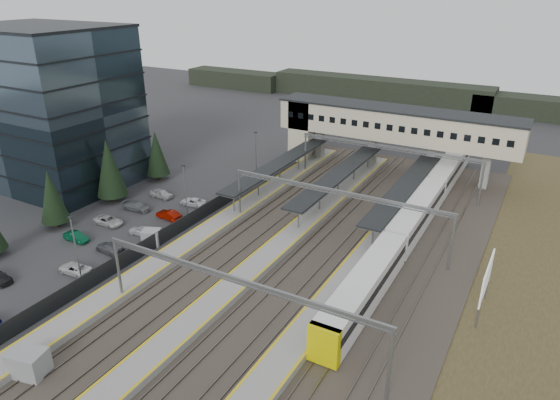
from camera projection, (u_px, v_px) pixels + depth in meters
The scene contains 15 objects.
ground at pixel (188, 269), 56.86m from camera, with size 220.00×220.00×0.00m, color #2B2B2D.
office_building at pixel (48, 107), 77.62m from camera, with size 24.30×18.30×24.30m.
conifer_row at pixel (24, 204), 61.64m from camera, with size 4.42×49.82×9.50m.
car_park at pixel (65, 259), 57.72m from camera, with size 10.57×44.78×1.29m.
lampposts at pixel (139, 216), 59.69m from camera, with size 0.50×53.25×8.07m.
fence at pixel (172, 231), 63.36m from camera, with size 0.08×90.00×2.00m.
relay_cabin_near at pixel (29, 364), 41.04m from camera, with size 3.32×2.75×2.42m.
relay_cabin_far at pixel (152, 237), 61.88m from camera, with size 2.65×2.46×1.95m.
rail_corridor at pixel (280, 268), 56.59m from camera, with size 34.00×90.00×0.92m.
canopies at pixel (339, 174), 73.77m from camera, with size 23.10×30.00×3.28m.
footbridge at pixel (379, 125), 83.85m from camera, with size 40.40×6.40×11.20m.
gantries at pixel (293, 236), 51.51m from camera, with size 28.40×62.28×7.17m.
train at pixel (417, 215), 65.20m from camera, with size 2.86×59.65×3.59m.
billboard at pixel (487, 279), 47.92m from camera, with size 0.20×6.49×5.61m.
treeline_far at pixel (511, 106), 118.90m from camera, with size 170.00×19.00×7.00m.
Camera 1 is at (33.03, -37.59, 30.05)m, focal length 32.00 mm.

